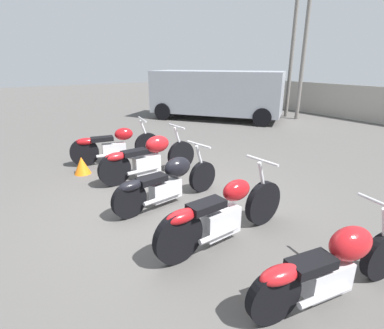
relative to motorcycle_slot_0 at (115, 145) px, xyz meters
name	(u,v)px	position (x,y,z in m)	size (l,w,h in m)	color
ground_plane	(173,204)	(2.77, 0.01, -0.42)	(60.00, 60.00, 0.00)	#514F4C
motorcycle_slot_0	(115,145)	(0.00, 0.00, 0.00)	(0.74, 2.14, 1.01)	black
motorcycle_slot_1	(149,157)	(1.38, 0.23, 0.03)	(0.57, 2.22, 1.02)	black
motorcycle_slot_2	(168,181)	(2.68, -0.04, -0.01)	(0.62, 2.11, 0.94)	black
motorcycle_slot_3	(223,213)	(4.10, 0.00, 0.01)	(0.55, 2.19, 1.04)	black
motorcycle_slot_4	(333,265)	(5.51, 0.26, -0.01)	(0.69, 2.03, 0.93)	black
parked_van	(217,93)	(-3.23, 5.59, 0.68)	(5.39, 4.71, 1.97)	#999EA8
traffic_cone_far	(82,165)	(0.38, -0.89, -0.23)	(0.35, 0.35, 0.38)	orange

